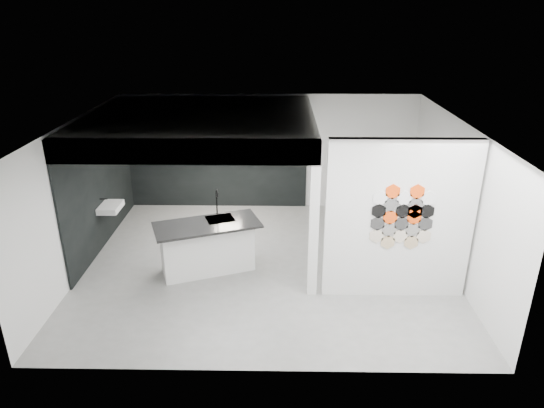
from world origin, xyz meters
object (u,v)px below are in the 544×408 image
Objects in this scene: glass_vase at (276,154)px; wall_basin at (111,207)px; stockpot at (174,153)px; bottle_dark at (206,154)px; utensil_cup at (199,155)px; partition_panel at (399,221)px; kettle at (270,153)px; kitchen_island at (207,246)px; glass_bowl at (276,155)px.

wall_basin is at bearing -148.65° from glass_vase.
wall_basin is 4.01m from glass_vase.
stockpot is 1.41× the size of bottle_dark.
bottle_dark is at bearing 0.00° from utensil_cup.
partition_panel is 4.46m from kettle.
wall_basin is 4.16× the size of glass_vase.
glass_bowl is (1.26, 3.12, 0.85)m from kitchen_island.
bottle_dark is (-1.68, 0.00, 0.03)m from glass_bowl.
wall_basin is 2.40m from kitchen_island.
wall_basin is 4.75× the size of glass_bowl.
kettle is at bearing 180.00° from glass_vase.
glass_vase is 1.58× the size of utensil_cup.
bottle_dark is (1.71, 2.07, 0.54)m from wall_basin.
glass_bowl is at bearing 0.00° from utensil_cup.
partition_panel is 4.67× the size of wall_basin.
stockpot is 1.42× the size of glass_vase.
stockpot reaches higher than glass_bowl.
stockpot is at bearing 139.48° from partition_panel.
stockpot is at bearing 180.00° from bottle_dark.
bottle_dark is (-0.43, 3.12, 0.87)m from kitchen_island.
glass_bowl is 0.87× the size of bottle_dark.
glass_vase reaches higher than utensil_cup.
stockpot is 2.24× the size of utensil_cup.
stockpot is at bearing 180.00° from glass_vase.
stockpot is (-1.19, 3.12, 0.88)m from kitchen_island.
wall_basin is (-5.46, 1.80, -0.55)m from partition_panel.
wall_basin is 2.73m from bottle_dark.
bottle_dark reaches higher than utensil_cup.
glass_vase is at bearing 0.00° from bottle_dark.
stockpot is 2.45m from glass_bowl.
kitchen_island is (2.13, -1.05, -0.33)m from wall_basin.
bottle_dark reaches higher than glass_bowl.
partition_panel reaches higher than kitchen_island.
utensil_cup is at bearing 180.00° from glass_vase.
partition_panel is 30.63× the size of utensil_cup.
glass_bowl is (-2.08, 3.87, -0.03)m from partition_panel.
partition_panel reaches higher than glass_vase.
glass_vase is 0.99× the size of bottle_dark.
wall_basin is 6.56× the size of utensil_cup.
glass_vase is at bearing 118.23° from partition_panel.
glass_bowl is at bearing 0.00° from bottle_dark.
bottle_dark is at bearing 180.00° from glass_bowl.
kitchen_island is 22.79× the size of utensil_cup.
stockpot reaches higher than utensil_cup.
partition_panel is 1.34× the size of kitchen_island.
kitchen_island is at bearing -111.95° from glass_vase.
wall_basin is at bearing -148.65° from glass_bowl.
partition_panel is 19.19× the size of bottle_dark.
partition_panel is at bearing -40.52° from stockpot.
wall_basin is 2.63m from utensil_cup.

